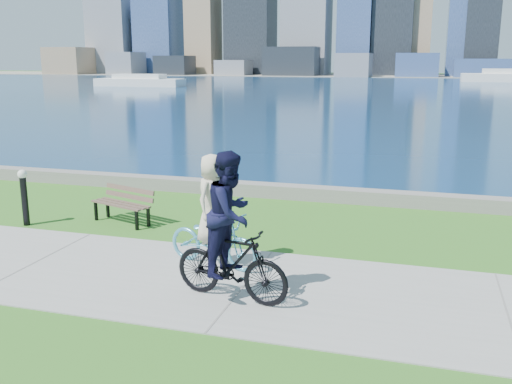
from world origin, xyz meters
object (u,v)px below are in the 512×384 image
Objects in this scene: bollard_lamp at (24,194)px; cyclist_man at (231,239)px; park_bench at (124,202)px; cyclist_woman at (213,225)px.

cyclist_man is (5.75, -2.58, 0.26)m from bollard_lamp.
cyclist_woman is at bearing -16.38° from park_bench.
bollard_lamp is at bearing -138.76° from park_bench.
park_bench is 5.09m from cyclist_man.
park_bench is 3.62m from cyclist_woman.
cyclist_woman is at bearing 40.89° from cyclist_man.
cyclist_man reaches higher than bollard_lamp.
cyclist_woman reaches higher than bollard_lamp.
cyclist_man reaches higher than cyclist_woman.
cyclist_man is at bearing -135.37° from cyclist_woman.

